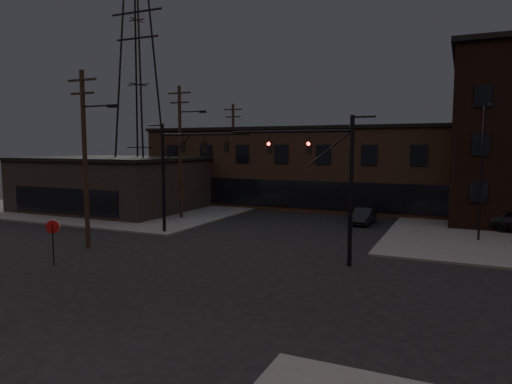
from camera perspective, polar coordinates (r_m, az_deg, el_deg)
ground at (r=23.58m, az=-6.84°, el=-10.02°), size 140.00×140.00×0.00m
sidewalk_nw at (r=53.80m, az=-14.81°, el=-1.15°), size 30.00×30.00×0.15m
building_row at (r=48.89m, az=10.34°, el=2.88°), size 40.00×12.00×8.00m
building_left at (r=47.73m, az=-17.56°, el=0.83°), size 16.00×12.00×5.00m
traffic_signal_near at (r=24.78m, az=9.23°, el=2.30°), size 7.12×0.24×8.00m
traffic_signal_far at (r=33.08m, az=-9.75°, el=3.29°), size 7.12×0.24×8.00m
stop_sign at (r=26.74m, az=-24.07°, el=-4.54°), size 0.72×0.33×2.48m
utility_pole_near at (r=30.13m, az=-20.53°, el=4.40°), size 3.70×0.28×11.00m
utility_pole_mid at (r=40.11m, az=-9.38°, el=5.32°), size 3.70×0.28×11.50m
utility_pole_far at (r=51.01m, az=-2.86°, el=5.09°), size 2.20×0.28×11.00m
transmission_tower at (r=48.19m, az=-14.49°, el=12.88°), size 7.00×7.00×25.00m
lot_light_a at (r=33.42m, az=26.44°, el=3.65°), size 1.50×0.28×9.14m
car_crossing at (r=38.55m, az=13.31°, el=-2.94°), size 1.50×4.05×1.32m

